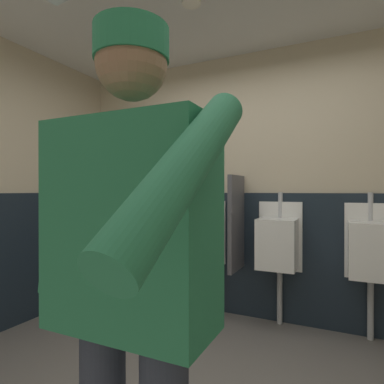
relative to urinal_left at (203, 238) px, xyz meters
The scene contains 8 objects.
wall_back 0.80m from the urinal_left, 21.75° to the left, with size 4.66×0.12×2.64m, color beige.
wainscot_band_back 0.59m from the urinal_left, 14.71° to the left, with size 4.06×0.03×1.23m, color #19232D.
downlight_far 2.07m from the urinal_left, 71.68° to the right, with size 0.14×0.14×0.03m, color white.
urinal_left is the anchor object (origin of this frame).
urinal_middle 0.75m from the urinal_left, ahead, with size 0.40×0.34×1.24m.
urinal_right 1.50m from the urinal_left, ahead, with size 0.40×0.34×1.24m.
privacy_divider_panel 0.42m from the urinal_left, 10.65° to the right, with size 0.04×0.40×0.90m, color #4C4C51.
person 2.34m from the urinal_left, 71.79° to the right, with size 0.71×0.60×1.73m.
Camera 1 is at (0.74, -1.52, 1.26)m, focal length 29.79 mm.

